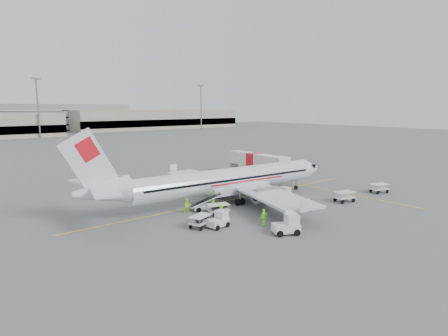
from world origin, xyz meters
The scene contains 24 objects.
ground centered at (0.00, 0.00, 0.00)m, with size 360.00×360.00×0.00m, color #56595B.
stripe_lead centered at (0.00, 0.00, 0.01)m, with size 44.00×0.20×0.01m, color yellow.
stripe_cross centered at (14.00, -8.00, 0.01)m, with size 0.20×20.00×0.01m, color yellow.
terminal_east centered at (70.00, 145.00, 5.00)m, with size 90.00×26.00×10.00m, color gray, non-canonical shape.
parking_garage centered at (25.00, 160.00, 7.00)m, with size 62.00×24.00×14.00m, color slate, non-canonical shape.
mast_center centered at (5.00, 118.00, 11.00)m, with size 3.20×1.20×22.00m, color slate, non-canonical shape.
mast_east centered at (80.00, 118.00, 11.00)m, with size 3.20×1.20×22.00m, color slate, non-canonical shape.
aircraft centered at (-1.18, -0.62, 4.77)m, with size 34.61×27.13×9.54m, color silver, non-canonical shape.
jet_bridge centered at (13.32, 10.13, 1.96)m, with size 2.81×14.97×3.93m, color silver, non-canonical shape.
belt_loader centered at (-5.75, -2.00, 1.17)m, with size 4.31×1.61×2.33m, color silver, non-canonical shape.
tug_fore centered at (3.94, -4.73, 0.87)m, with size 2.26×1.29×1.74m, color silver, non-canonical shape.
tug_mid centered at (-4.96, -13.20, 0.94)m, with size 2.44×1.40×1.88m, color silver, non-canonical shape.
tug_aft centered at (-8.65, -7.69, 0.81)m, with size 2.09×1.20×1.61m, color silver, non-canonical shape.
cart_loaded_a centered at (-5.94, -4.25, 0.61)m, with size 2.32×1.37×1.21m, color silver, non-canonical shape.
cart_loaded_b centered at (-9.98, -6.57, 0.62)m, with size 2.37×1.40×1.23m, color silver, non-canonical shape.
cart_empty_a centered at (9.74, -9.80, 0.66)m, with size 2.53×1.50×1.32m, color silver, non-canonical shape.
cart_empty_b centered at (17.81, -10.00, 0.64)m, with size 2.47×1.46×1.29m, color silver, non-canonical shape.
cone_nose centered at (13.01, 3.61, 0.30)m, with size 0.37×0.37×0.61m, color #E13D0E.
cone_port centered at (-3.28, 16.46, 0.33)m, with size 0.40×0.40×0.65m, color #E13D0E.
cone_stbd centered at (1.22, -8.69, 0.35)m, with size 0.43×0.43×0.70m, color #E13D0E.
crew_a centered at (-4.52, -1.50, 0.91)m, with size 0.66×0.43×1.82m, color #7AE11A.
crew_b centered at (-8.18, -1.56, 0.84)m, with size 0.82×0.64×1.68m, color #7AE11A.
crew_c centered at (-6.77, -5.81, 0.85)m, with size 1.10×0.63×1.70m, color #7AE11A.
crew_d centered at (-4.68, -10.02, 0.85)m, with size 0.99×0.41×1.69m, color #7AE11A.
Camera 1 is at (-30.59, -35.44, 11.76)m, focal length 30.00 mm.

